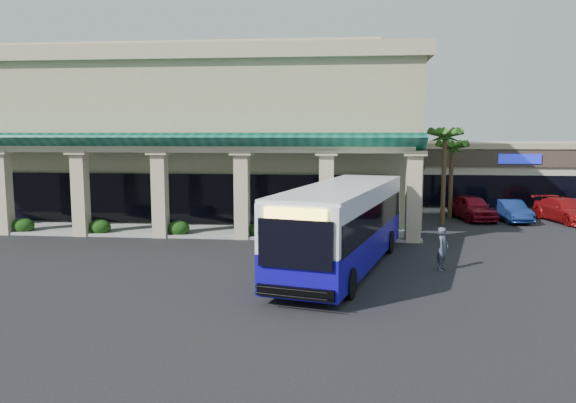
# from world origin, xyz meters

# --- Properties ---
(ground) EXTENTS (110.00, 110.00, 0.00)m
(ground) POSITION_xyz_m (0.00, 0.00, 0.00)
(ground) COLOR black
(main_building) EXTENTS (30.80, 14.80, 11.35)m
(main_building) POSITION_xyz_m (-8.00, 16.00, 5.67)
(main_building) COLOR tan
(main_building) RESTS_ON ground
(arcade) EXTENTS (30.00, 6.20, 5.70)m
(arcade) POSITION_xyz_m (-8.00, 6.80, 2.85)
(arcade) COLOR #0D503F
(arcade) RESTS_ON ground
(strip_mall) EXTENTS (22.50, 12.50, 4.90)m
(strip_mall) POSITION_xyz_m (18.00, 24.00, 2.45)
(strip_mall) COLOR beige
(strip_mall) RESTS_ON ground
(palm_0) EXTENTS (2.40, 2.40, 6.60)m
(palm_0) POSITION_xyz_m (8.50, 11.00, 3.30)
(palm_0) COLOR #295717
(palm_0) RESTS_ON ground
(palm_1) EXTENTS (2.40, 2.40, 5.80)m
(palm_1) POSITION_xyz_m (9.50, 14.00, 2.90)
(palm_1) COLOR #295717
(palm_1) RESTS_ON ground
(broadleaf_tree) EXTENTS (2.60, 2.60, 4.81)m
(broadleaf_tree) POSITION_xyz_m (7.50, 19.00, 2.41)
(broadleaf_tree) COLOR black
(broadleaf_tree) RESTS_ON ground
(transit_bus) EXTENTS (5.92, 12.90, 3.51)m
(transit_bus) POSITION_xyz_m (2.39, -1.00, 1.75)
(transit_bus) COLOR #1208A4
(transit_bus) RESTS_ON ground
(pedestrian) EXTENTS (0.69, 0.78, 1.79)m
(pedestrian) POSITION_xyz_m (6.52, -0.84, 0.90)
(pedestrian) COLOR #424656
(pedestrian) RESTS_ON ground
(car_silver) EXTENTS (2.79, 5.02, 1.61)m
(car_silver) POSITION_xyz_m (10.77, 13.28, 0.81)
(car_silver) COLOR maroon
(car_silver) RESTS_ON ground
(car_white) EXTENTS (1.90, 4.31, 1.38)m
(car_white) POSITION_xyz_m (13.10, 12.81, 0.69)
(car_white) COLOR navy
(car_white) RESTS_ON ground
(car_red) EXTENTS (3.25, 5.60, 1.53)m
(car_red) POSITION_xyz_m (16.52, 12.83, 0.76)
(car_red) COLOR maroon
(car_red) RESTS_ON ground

